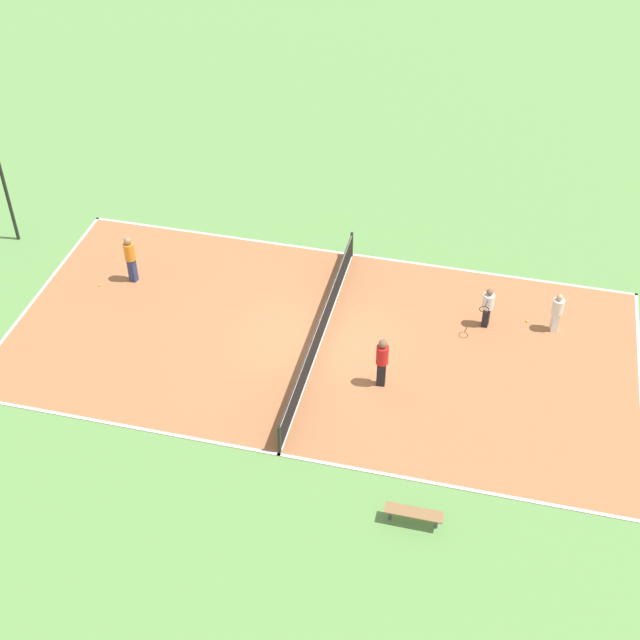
# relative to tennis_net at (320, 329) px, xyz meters

# --- Properties ---
(ground_plane) EXTENTS (80.00, 80.00, 0.00)m
(ground_plane) POSITION_rel_tennis_net_xyz_m (0.00, 0.00, -0.52)
(ground_plane) COLOR #60934C
(court_surface) EXTENTS (9.69, 19.51, 0.02)m
(court_surface) POSITION_rel_tennis_net_xyz_m (0.00, 0.00, -0.51)
(court_surface) COLOR #AD6B42
(court_surface) RESTS_ON ground_plane
(tennis_net) EXTENTS (9.49, 0.10, 0.98)m
(tennis_net) POSITION_rel_tennis_net_xyz_m (0.00, 0.00, 0.00)
(tennis_net) COLOR black
(tennis_net) RESTS_ON court_surface
(bench) EXTENTS (0.36, 1.49, 0.45)m
(bench) POSITION_rel_tennis_net_xyz_m (-6.19, -3.92, -0.13)
(bench) COLOR olive
(bench) RESTS_ON ground_plane
(player_coach_red) EXTENTS (0.38, 0.38, 1.73)m
(player_coach_red) POSITION_rel_tennis_net_xyz_m (-1.43, -2.20, 0.49)
(player_coach_red) COLOR black
(player_coach_red) RESTS_ON court_surface
(player_far_white) EXTENTS (0.43, 0.43, 1.42)m
(player_far_white) POSITION_rel_tennis_net_xyz_m (2.29, -7.07, 0.30)
(player_far_white) COLOR white
(player_far_white) RESTS_ON court_surface
(player_near_white) EXTENTS (0.97, 0.47, 1.45)m
(player_near_white) POSITION_rel_tennis_net_xyz_m (2.00, -4.94, 0.32)
(player_near_white) COLOR black
(player_near_white) RESTS_ON court_surface
(player_center_orange) EXTENTS (0.44, 0.44, 1.76)m
(player_center_orange) POSITION_rel_tennis_net_xyz_m (1.59, 6.89, 0.51)
(player_center_orange) COLOR navy
(player_center_orange) RESTS_ON court_surface
(tennis_ball_far_baseline) EXTENTS (0.07, 0.07, 0.07)m
(tennis_ball_far_baseline) POSITION_rel_tennis_net_xyz_m (2.49, -6.25, -0.46)
(tennis_ball_far_baseline) COLOR #CCE033
(tennis_ball_far_baseline) RESTS_ON court_surface
(tennis_ball_right_alley) EXTENTS (0.07, 0.07, 0.07)m
(tennis_ball_right_alley) POSITION_rel_tennis_net_xyz_m (1.02, 7.91, -0.46)
(tennis_ball_right_alley) COLOR #CCE033
(tennis_ball_right_alley) RESTS_ON court_surface
(fence_post_back_right) EXTENTS (0.12, 0.12, 4.97)m
(fence_post_back_right) POSITION_rel_tennis_net_xyz_m (2.92, 11.93, 1.97)
(fence_post_back_right) COLOR black
(fence_post_back_right) RESTS_ON ground_plane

